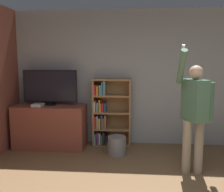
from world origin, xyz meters
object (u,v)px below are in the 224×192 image
bookshelf (108,113)px  waste_bin (117,146)px  television (50,87)px  game_console (38,105)px  person (194,110)px

bookshelf → waste_bin: bookshelf is taller
television → game_console: television is taller
game_console → bookshelf: size_ratio=0.17×
game_console → person: 2.85m
bookshelf → waste_bin: size_ratio=3.97×
television → waste_bin: bearing=-16.3°
bookshelf → waste_bin: 0.76m
game_console → bookshelf: 1.37m
television → game_console: bearing=-133.7°
television → person: person is taller
person → waste_bin: (-1.20, 0.67, -0.82)m
television → waste_bin: 1.72m
game_console → person: person is taller
person → waste_bin: bearing=-142.0°
game_console → waste_bin: (1.52, -0.19, -0.69)m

